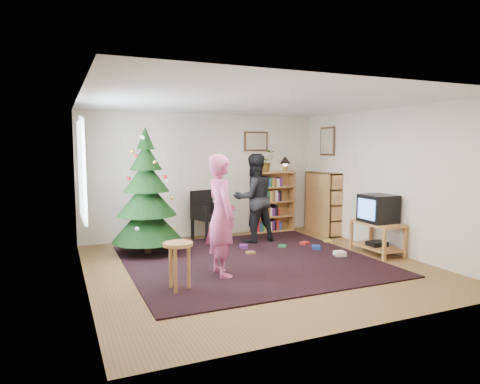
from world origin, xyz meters
name	(u,v)px	position (x,y,z in m)	size (l,w,h in m)	color
floor	(257,266)	(0.00, 0.00, 0.00)	(5.00, 5.00, 0.00)	brown
ceiling	(258,102)	(0.00, 0.00, 2.50)	(5.00, 5.00, 0.00)	white
wall_back	(205,175)	(0.00, 2.50, 1.25)	(5.00, 0.02, 2.50)	silver
wall_front	(367,206)	(0.00, -2.50, 1.25)	(5.00, 0.02, 2.50)	silver
wall_left	(83,192)	(-2.50, 0.00, 1.25)	(0.02, 5.00, 2.50)	silver
wall_right	(386,180)	(2.50, 0.00, 1.25)	(0.02, 5.00, 2.50)	silver
rug	(249,260)	(0.00, 0.30, 0.01)	(3.80, 3.60, 0.02)	black
window_pane	(82,170)	(-2.47, 0.60, 1.50)	(0.04, 1.20, 1.40)	silver
curtain	(82,168)	(-2.43, 1.30, 1.50)	(0.06, 0.35, 1.60)	white
picture_back	(256,141)	(1.15, 2.48, 1.95)	(0.55, 0.03, 0.42)	#4C3319
picture_right	(328,141)	(2.48, 1.75, 1.95)	(0.03, 0.50, 0.60)	#4C3319
christmas_tree	(147,202)	(-1.41, 1.40, 0.90)	(1.20, 1.20, 2.17)	#3F2816
bookshelf_back	(273,201)	(1.50, 2.34, 0.66)	(0.95, 0.30, 1.30)	#B0763E
bookshelf_right	(323,203)	(2.34, 1.68, 0.66)	(0.30, 0.95, 1.30)	#B0763E
tv_stand	(377,235)	(2.22, -0.14, 0.32)	(0.50, 0.90, 0.55)	#B0763E
crt_tv	(378,208)	(2.22, -0.14, 0.79)	(0.50, 0.54, 0.47)	black
armchair	(207,213)	(-0.06, 2.19, 0.52)	(0.67, 0.68, 0.97)	black
stool	(178,254)	(-1.43, -0.66, 0.49)	(0.38, 0.38, 0.63)	#B0763E
person_standing	(221,216)	(-0.69, -0.27, 0.87)	(0.63, 0.41, 1.73)	#BF4C7E
person_by_chair	(254,198)	(0.66, 1.52, 0.85)	(0.83, 0.65, 1.71)	black
potted_plant	(265,161)	(1.30, 2.34, 1.53)	(0.42, 0.36, 0.46)	gray
table_lamp	(285,161)	(1.80, 2.34, 1.52)	(0.25, 0.25, 0.33)	#A57F33
floor_clutter	(295,247)	(1.08, 0.68, 0.04)	(1.94, 1.34, 0.08)	#A51E19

